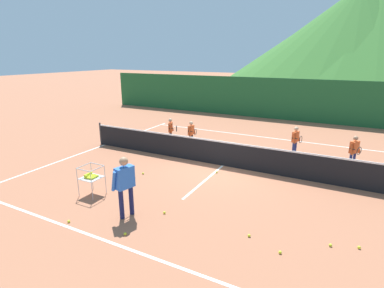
# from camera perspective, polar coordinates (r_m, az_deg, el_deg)

# --- Properties ---
(ground_plane) EXTENTS (120.00, 120.00, 0.00)m
(ground_plane) POSITION_cam_1_polar(r_m,az_deg,el_deg) (11.57, 5.89, -4.13)
(ground_plane) COLOR #A86647
(line_baseline_near) EXTENTS (12.01, 0.08, 0.01)m
(line_baseline_near) POSITION_cam_1_polar(r_m,az_deg,el_deg) (7.13, -12.68, -18.76)
(line_baseline_near) COLOR white
(line_baseline_near) RESTS_ON ground
(line_baseline_far) EXTENTS (12.01, 0.08, 0.01)m
(line_baseline_far) POSITION_cam_1_polar(r_m,az_deg,el_deg) (15.99, 12.41, 1.44)
(line_baseline_far) COLOR white
(line_baseline_far) RESTS_ON ground
(line_sideline_west) EXTENTS (0.08, 10.63, 0.01)m
(line_sideline_west) POSITION_cam_1_polar(r_m,az_deg,el_deg) (14.73, -16.31, -0.14)
(line_sideline_west) COLOR white
(line_sideline_west) RESTS_ON ground
(line_service_center) EXTENTS (0.08, 6.34, 0.01)m
(line_service_center) POSITION_cam_1_polar(r_m,az_deg,el_deg) (11.57, 5.89, -4.11)
(line_service_center) COLOR white
(line_service_center) RESTS_ON ground
(tennis_net) EXTENTS (12.50, 0.08, 1.05)m
(tennis_net) POSITION_cam_1_polar(r_m,az_deg,el_deg) (11.41, 5.97, -1.78)
(tennis_net) COLOR #333338
(tennis_net) RESTS_ON ground
(instructor) EXTENTS (0.44, 0.81, 1.64)m
(instructor) POSITION_cam_1_polar(r_m,az_deg,el_deg) (7.87, -12.69, -6.97)
(instructor) COLOR #191E4C
(instructor) RESTS_ON ground
(student_0) EXTENTS (0.59, 0.51, 1.25)m
(student_0) POSITION_cam_1_polar(r_m,az_deg,el_deg) (14.11, -4.06, 2.92)
(student_0) COLOR black
(student_0) RESTS_ON ground
(student_1) EXTENTS (0.43, 0.58, 1.22)m
(student_1) POSITION_cam_1_polar(r_m,az_deg,el_deg) (13.57, -0.13, 2.34)
(student_1) COLOR black
(student_1) RESTS_ON ground
(student_2) EXTENTS (0.41, 0.67, 1.26)m
(student_2) POSITION_cam_1_polar(r_m,az_deg,el_deg) (13.08, 19.18, 0.96)
(student_2) COLOR navy
(student_2) RESTS_ON ground
(student_3) EXTENTS (0.41, 0.70, 1.28)m
(student_3) POSITION_cam_1_polar(r_m,az_deg,el_deg) (12.44, 28.57, -0.91)
(student_3) COLOR navy
(student_3) RESTS_ON ground
(ball_cart) EXTENTS (0.58, 0.58, 0.90)m
(ball_cart) POSITION_cam_1_polar(r_m,az_deg,el_deg) (9.51, -18.75, -5.89)
(ball_cart) COLOR #B7B7BC
(ball_cart) RESTS_ON ground
(tennis_ball_0) EXTENTS (0.07, 0.07, 0.07)m
(tennis_ball_0) POSITION_cam_1_polar(r_m,az_deg,el_deg) (8.23, -5.30, -12.91)
(tennis_ball_0) COLOR yellow
(tennis_ball_0) RESTS_ON ground
(tennis_ball_2) EXTENTS (0.07, 0.07, 0.07)m
(tennis_ball_2) POSITION_cam_1_polar(r_m,az_deg,el_deg) (10.84, -9.34, -5.55)
(tennis_ball_2) COLOR yellow
(tennis_ball_2) RESTS_ON ground
(tennis_ball_3) EXTENTS (0.07, 0.07, 0.07)m
(tennis_ball_3) POSITION_cam_1_polar(r_m,az_deg,el_deg) (8.42, -22.49, -13.49)
(tennis_ball_3) COLOR yellow
(tennis_ball_3) RESTS_ON ground
(tennis_ball_4) EXTENTS (0.07, 0.07, 0.07)m
(tennis_ball_4) POSITION_cam_1_polar(r_m,az_deg,el_deg) (7.64, 24.94, -17.12)
(tennis_ball_4) COLOR yellow
(tennis_ball_4) RESTS_ON ground
(tennis_ball_5) EXTENTS (0.07, 0.07, 0.07)m
(tennis_ball_5) POSITION_cam_1_polar(r_m,az_deg,el_deg) (7.52, -12.66, -16.40)
(tennis_ball_5) COLOR yellow
(tennis_ball_5) RESTS_ON ground
(tennis_ball_6) EXTENTS (0.07, 0.07, 0.07)m
(tennis_ball_6) POSITION_cam_1_polar(r_m,az_deg,el_deg) (7.05, 16.49, -19.22)
(tennis_ball_6) COLOR yellow
(tennis_ball_6) RESTS_ON ground
(tennis_ball_8) EXTENTS (0.07, 0.07, 0.07)m
(tennis_ball_8) POSITION_cam_1_polar(r_m,az_deg,el_deg) (7.42, 10.85, -16.80)
(tennis_ball_8) COLOR yellow
(tennis_ball_8) RESTS_ON ground
(tennis_ball_9) EXTENTS (0.07, 0.07, 0.07)m
(tennis_ball_9) POSITION_cam_1_polar(r_m,az_deg,el_deg) (10.83, 4.72, -5.39)
(tennis_ball_9) COLOR yellow
(tennis_ball_9) RESTS_ON ground
(tennis_ball_10) EXTENTS (0.07, 0.07, 0.07)m
(tennis_ball_10) POSITION_cam_1_polar(r_m,az_deg,el_deg) (7.84, 29.30, -16.85)
(tennis_ball_10) COLOR yellow
(tennis_ball_10) RESTS_ON ground
(windscreen_fence) EXTENTS (26.41, 0.08, 2.67)m
(windscreen_fence) POSITION_cam_1_polar(r_m,az_deg,el_deg) (20.47, 16.41, 8.24)
(windscreen_fence) COLOR #1E5B2D
(windscreen_fence) RESTS_ON ground
(hill_0) EXTENTS (41.09, 41.09, 15.27)m
(hill_0) POSITION_cam_1_polar(r_m,az_deg,el_deg) (60.63, 28.92, 18.03)
(hill_0) COLOR #38702D
(hill_0) RESTS_ON ground
(hill_1) EXTENTS (50.12, 50.12, 17.06)m
(hill_1) POSITION_cam_1_polar(r_m,az_deg,el_deg) (64.45, 31.54, 18.27)
(hill_1) COLOR #38702D
(hill_1) RESTS_ON ground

